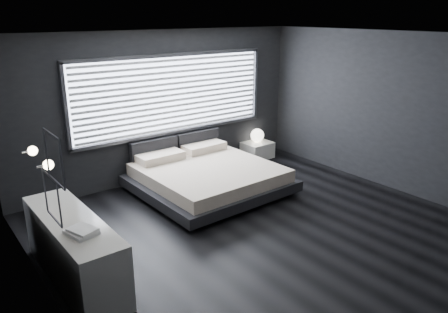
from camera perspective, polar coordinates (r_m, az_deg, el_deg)
room at (r=6.20m, az=4.75°, el=2.41°), size 6.04×6.00×2.80m
window at (r=8.40m, az=-6.59°, el=8.05°), size 4.14×0.09×1.52m
headboard at (r=8.59m, az=-6.19°, el=1.16°), size 1.96×0.16×0.52m
sconce_near at (r=4.85m, az=-22.00°, el=-1.02°), size 0.18×0.11×0.11m
sconce_far at (r=5.41m, az=-23.75°, el=0.68°), size 0.18×0.11×0.11m
wall_art_upper at (r=4.20m, az=-21.34°, el=-0.24°), size 0.01×0.48×0.48m
wall_art_lower at (r=4.59m, az=-21.56°, el=-5.01°), size 0.01×0.48×0.48m
bed at (r=7.85m, az=-2.17°, el=-2.58°), size 2.48×2.37×0.63m
nightstand at (r=9.73m, az=4.37°, el=0.86°), size 0.63×0.53×0.36m
orb_lamp at (r=9.68m, az=4.37°, el=2.78°), size 0.30×0.30×0.30m
dresser at (r=5.62m, az=-18.93°, el=-11.42°), size 0.60×2.02×0.80m
book_stack at (r=5.04m, az=-18.09°, el=-9.25°), size 0.33×0.39×0.07m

